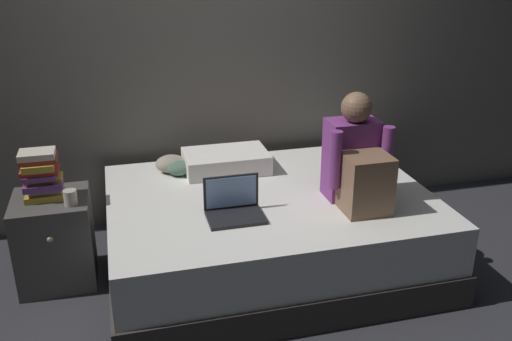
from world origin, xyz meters
The scene contains 10 objects.
ground_plane centered at (0.00, 0.00, 0.00)m, with size 8.00×8.00×0.00m, color #2D2D33.
wall_back centered at (0.00, 1.20, 1.35)m, with size 5.60×0.10×2.70m, color slate.
bed centered at (0.20, 0.30, 0.25)m, with size 2.00×1.50×0.50m.
nightstand centered at (-1.10, 0.46, 0.28)m, with size 0.44×0.46×0.55m.
person_sitting centered at (0.67, 0.07, 0.75)m, with size 0.39×0.44×0.66m.
laptop centered at (-0.08, 0.07, 0.56)m, with size 0.32×0.23×0.22m.
pillow centered at (0.02, 0.75, 0.57)m, with size 0.56×0.36×0.13m, color silver.
book_stack centered at (-1.12, 0.47, 0.70)m, with size 0.22×0.17×0.29m.
mug centered at (-0.97, 0.34, 0.60)m, with size 0.08×0.08×0.09m, color #BCB2A3.
clothes_pile centered at (-0.32, 0.79, 0.55)m, with size 0.24×0.23×0.11m.
Camera 1 is at (-0.68, -2.74, 1.95)m, focal length 39.50 mm.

